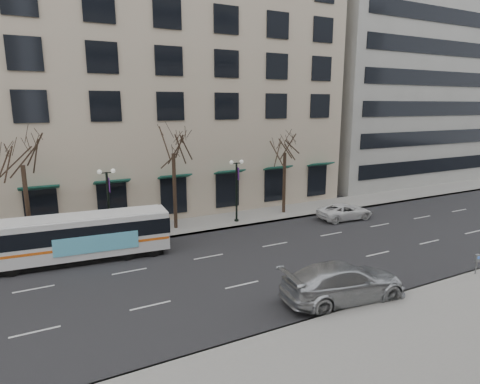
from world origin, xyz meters
TOP-DOWN VIEW (x-y plane):
  - ground at (0.00, 0.00)m, footprint 160.00×160.00m
  - sidewalk_far at (5.00, 9.00)m, footprint 80.00×4.00m
  - building_hotel at (-2.00, 21.00)m, footprint 40.00×20.00m
  - building_office at (32.00, 21.00)m, footprint 25.00×20.00m
  - tree_far_left at (-10.00, 8.80)m, footprint 3.60×3.60m
  - tree_far_mid at (0.00, 8.80)m, footprint 3.60×3.60m
  - tree_far_right at (10.00, 8.80)m, footprint 3.60×3.60m
  - lamp_post_left at (-4.99, 8.20)m, footprint 1.22×0.45m
  - lamp_post_right at (5.01, 8.20)m, footprint 1.22×0.45m
  - city_bus at (-7.17, 5.36)m, footprint 10.82×3.21m
  - silver_car at (3.71, -6.07)m, footprint 6.70×3.42m
  - white_pickup at (13.67, 4.97)m, footprint 4.92×2.53m
  - pay_station at (12.27, -7.38)m, footprint 0.28×0.21m

SIDE VIEW (x-z plane):
  - ground at x=0.00m, z-range 0.00..0.00m
  - sidewalk_far at x=5.00m, z-range 0.00..0.15m
  - white_pickup at x=13.67m, z-range 0.00..1.33m
  - silver_car at x=3.71m, z-range 0.00..1.86m
  - pay_station at x=12.27m, z-range 0.41..1.55m
  - city_bus at x=-7.17m, z-range 0.13..3.02m
  - lamp_post_left at x=-4.99m, z-range 0.34..5.55m
  - lamp_post_right at x=5.01m, z-range 0.34..5.55m
  - tree_far_right at x=10.00m, z-range 2.39..10.45m
  - tree_far_left at x=-10.00m, z-range 2.53..10.87m
  - tree_far_mid at x=0.00m, z-range 2.63..11.18m
  - building_hotel at x=-2.00m, z-range 0.00..24.00m
  - building_office at x=32.00m, z-range 0.00..35.00m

